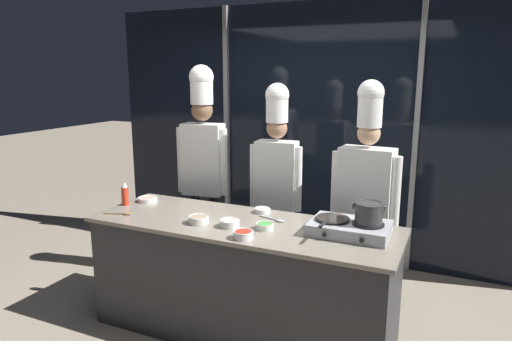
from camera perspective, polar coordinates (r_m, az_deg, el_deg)
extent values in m
plane|color=gray|center=(3.81, -1.66, -19.32)|extent=(24.00, 24.00, 0.00)
cube|color=black|center=(4.92, 7.30, 4.61)|extent=(4.86, 0.04, 2.70)
cube|color=gray|center=(5.27, -3.67, 5.19)|extent=(0.05, 0.05, 2.70)
cube|color=gray|center=(4.67, 19.32, 3.64)|extent=(0.05, 0.05, 2.70)
cube|color=#2D2D30|center=(3.60, -1.70, -13.48)|extent=(2.26, 0.76, 0.86)
cube|color=gray|center=(3.43, -1.75, -6.77)|extent=(2.33, 0.80, 0.03)
cube|color=#B2B5BA|center=(3.24, 11.64, -7.09)|extent=(0.54, 0.37, 0.09)
cylinder|color=black|center=(3.25, 9.54, -6.03)|extent=(0.22, 0.22, 0.01)
cylinder|color=black|center=(3.09, 8.55, -7.94)|extent=(0.03, 0.01, 0.03)
cylinder|color=black|center=(3.20, 13.85, -6.52)|extent=(0.22, 0.22, 0.01)
cylinder|color=black|center=(3.04, 13.09, -8.50)|extent=(0.03, 0.01, 0.03)
cylinder|color=#38332D|center=(3.25, 9.55, -5.87)|extent=(0.23, 0.23, 0.01)
cone|color=#38332D|center=(3.25, 9.56, -5.56)|extent=(0.25, 0.25, 0.04)
cylinder|color=black|center=(3.05, 8.53, -6.50)|extent=(0.02, 0.19, 0.02)
cylinder|color=#333335|center=(3.18, 13.92, -5.23)|extent=(0.19, 0.19, 0.14)
torus|color=#333335|center=(3.16, 13.98, -4.02)|extent=(0.19, 0.19, 0.01)
torus|color=#333335|center=(3.19, 12.11, -4.27)|extent=(0.01, 0.05, 0.05)
torus|color=#333335|center=(3.15, 15.83, -4.65)|extent=(0.01, 0.05, 0.05)
cylinder|color=red|center=(4.00, -16.05, -3.10)|extent=(0.06, 0.06, 0.16)
cone|color=white|center=(3.98, -16.14, -1.71)|extent=(0.05, 0.05, 0.04)
cylinder|color=white|center=(3.28, 1.10, -7.01)|extent=(0.13, 0.13, 0.04)
torus|color=white|center=(3.27, 1.11, -6.65)|extent=(0.13, 0.13, 0.01)
cylinder|color=#4C9E47|center=(3.28, 1.11, -6.82)|extent=(0.11, 0.11, 0.02)
cylinder|color=white|center=(3.43, -7.19, -6.14)|extent=(0.15, 0.15, 0.05)
torus|color=white|center=(3.42, -7.20, -5.73)|extent=(0.15, 0.15, 0.01)
cylinder|color=#9E896B|center=(3.43, -7.20, -5.93)|extent=(0.12, 0.12, 0.03)
cylinder|color=white|center=(3.66, 0.81, -5.03)|extent=(0.12, 0.12, 0.04)
torus|color=white|center=(3.65, 0.81, -4.77)|extent=(0.13, 0.13, 0.01)
cylinder|color=silver|center=(3.65, 0.81, -4.89)|extent=(0.10, 0.10, 0.02)
cylinder|color=white|center=(3.10, -1.60, -8.06)|extent=(0.14, 0.14, 0.05)
torus|color=white|center=(3.10, -1.61, -7.62)|extent=(0.14, 0.14, 0.01)
cylinder|color=#B22D1E|center=(3.10, -1.61, -7.83)|extent=(0.11, 0.11, 0.03)
cylinder|color=white|center=(3.33, -3.30, -6.63)|extent=(0.14, 0.14, 0.05)
torus|color=white|center=(3.33, -3.31, -6.22)|extent=(0.14, 0.14, 0.01)
cylinder|color=beige|center=(3.33, -3.31, -6.41)|extent=(0.12, 0.12, 0.03)
cylinder|color=white|center=(4.08, -13.40, -3.56)|extent=(0.16, 0.16, 0.03)
torus|color=white|center=(4.07, -13.41, -3.34)|extent=(0.17, 0.17, 0.01)
cylinder|color=#EAA893|center=(4.08, -13.40, -3.43)|extent=(0.13, 0.13, 0.02)
cube|color=olive|center=(3.79, -17.39, -5.18)|extent=(0.15, 0.07, 0.01)
ellipsoid|color=olive|center=(3.75, -15.76, -5.22)|extent=(0.08, 0.07, 0.02)
cube|color=#B2B5BA|center=(3.52, 1.54, -5.93)|extent=(0.15, 0.06, 0.01)
ellipsoid|color=#B2B5BA|center=(3.45, 3.02, -6.26)|extent=(0.08, 0.06, 0.02)
cylinder|color=#232326|center=(4.53, -5.13, -8.14)|extent=(0.10, 0.10, 0.84)
cylinder|color=#232326|center=(4.61, -7.59, -7.84)|extent=(0.10, 0.10, 0.84)
cube|color=white|center=(4.37, -6.61, 1.40)|extent=(0.41, 0.25, 0.68)
cylinder|color=white|center=(4.26, -4.10, 1.03)|extent=(0.08, 0.08, 0.62)
cylinder|color=white|center=(4.43, -9.32, 1.33)|extent=(0.08, 0.08, 0.62)
sphere|color=brown|center=(4.30, -6.76, 7.49)|extent=(0.20, 0.20, 0.20)
cylinder|color=white|center=(4.29, -6.82, 9.86)|extent=(0.21, 0.21, 0.25)
sphere|color=white|center=(4.29, -6.86, 11.51)|extent=(0.23, 0.23, 0.23)
cylinder|color=#232326|center=(4.27, 3.79, -9.92)|extent=(0.09, 0.09, 0.77)
cylinder|color=#232326|center=(4.32, 1.19, -9.61)|extent=(0.09, 0.09, 0.77)
cube|color=white|center=(4.08, 2.57, -0.65)|extent=(0.38, 0.22, 0.62)
cylinder|color=white|center=(4.01, 5.24, -1.10)|extent=(0.07, 0.07, 0.57)
cylinder|color=white|center=(4.12, -0.26, -0.68)|extent=(0.07, 0.07, 0.57)
sphere|color=#A87A5B|center=(4.01, 2.63, 5.31)|extent=(0.18, 0.18, 0.18)
cylinder|color=white|center=(3.99, 2.65, 7.71)|extent=(0.19, 0.19, 0.24)
sphere|color=white|center=(3.99, 2.67, 9.41)|extent=(0.21, 0.21, 0.21)
cylinder|color=#4C4C51|center=(4.01, 14.75, -11.78)|extent=(0.11, 0.11, 0.77)
cylinder|color=#4C4C51|center=(4.07, 11.47, -11.26)|extent=(0.11, 0.11, 0.77)
cube|color=white|center=(3.82, 13.59, -1.86)|extent=(0.45, 0.26, 0.62)
cylinder|color=white|center=(3.73, 16.98, -2.65)|extent=(0.09, 0.09, 0.57)
cylinder|color=white|center=(3.86, 10.01, -1.83)|extent=(0.09, 0.09, 0.57)
sphere|color=tan|center=(3.74, 13.92, 4.50)|extent=(0.18, 0.18, 0.18)
cylinder|color=white|center=(3.72, 14.06, 7.32)|extent=(0.19, 0.19, 0.27)
sphere|color=white|center=(3.71, 14.17, 9.38)|extent=(0.21, 0.21, 0.21)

